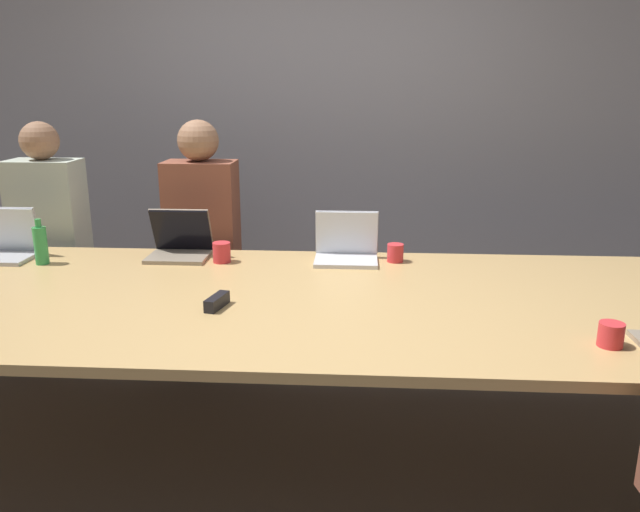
{
  "coord_description": "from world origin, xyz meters",
  "views": [
    {
      "loc": [
        0.31,
        -2.49,
        1.63
      ],
      "look_at": [
        0.15,
        0.1,
        0.9
      ],
      "focal_mm": 35.0,
      "sensor_mm": 36.0,
      "label": 1
    }
  ],
  "objects_px": {
    "laptop_far_center": "(346,247)",
    "stapler": "(217,302)",
    "cup_far_center": "(395,253)",
    "laptop_far_midleft": "(180,243)",
    "bottle_far_left": "(41,245)",
    "cup_far_midleft": "(222,252)",
    "person_far_midleft": "(204,248)",
    "laptop_far_left": "(3,243)",
    "cup_near_right": "(611,335)",
    "person_far_left": "(52,247)"
  },
  "relations": [
    {
      "from": "cup_far_center",
      "to": "stapler",
      "type": "xyz_separation_m",
      "value": [
        -0.75,
        -0.72,
        -0.02
      ]
    },
    {
      "from": "laptop_far_midleft",
      "to": "laptop_far_left",
      "type": "relative_size",
      "value": 0.93
    },
    {
      "from": "laptop_far_midleft",
      "to": "cup_far_center",
      "type": "relative_size",
      "value": 3.39
    },
    {
      "from": "cup_far_center",
      "to": "laptop_far_center",
      "type": "bearing_deg",
      "value": 176.91
    },
    {
      "from": "cup_far_midleft",
      "to": "cup_near_right",
      "type": "relative_size",
      "value": 1.19
    },
    {
      "from": "person_far_midleft",
      "to": "bottle_far_left",
      "type": "distance_m",
      "value": 0.88
    },
    {
      "from": "laptop_far_midleft",
      "to": "stapler",
      "type": "xyz_separation_m",
      "value": [
        0.36,
        -0.74,
        -0.05
      ]
    },
    {
      "from": "bottle_far_left",
      "to": "cup_far_midleft",
      "type": "bearing_deg",
      "value": 5.75
    },
    {
      "from": "cup_far_midleft",
      "to": "laptop_far_left",
      "type": "bearing_deg",
      "value": 179.02
    },
    {
      "from": "cup_far_center",
      "to": "bottle_far_left",
      "type": "distance_m",
      "value": 1.77
    },
    {
      "from": "laptop_far_center",
      "to": "cup_near_right",
      "type": "bearing_deg",
      "value": -47.7
    },
    {
      "from": "laptop_far_midleft",
      "to": "laptop_far_center",
      "type": "xyz_separation_m",
      "value": [
        0.86,
        -0.01,
        -0.0
      ]
    },
    {
      "from": "cup_far_midleft",
      "to": "bottle_far_left",
      "type": "distance_m",
      "value": 0.89
    },
    {
      "from": "person_far_midleft",
      "to": "person_far_left",
      "type": "xyz_separation_m",
      "value": [
        -0.91,
        0.01,
        -0.01
      ]
    },
    {
      "from": "bottle_far_left",
      "to": "person_far_midleft",
      "type": "bearing_deg",
      "value": 39.04
    },
    {
      "from": "cup_far_center",
      "to": "bottle_far_left",
      "type": "relative_size",
      "value": 0.4
    },
    {
      "from": "laptop_far_center",
      "to": "laptop_far_midleft",
      "type": "bearing_deg",
      "value": 179.48
    },
    {
      "from": "person_far_left",
      "to": "stapler",
      "type": "bearing_deg",
      "value": -42.01
    },
    {
      "from": "cup_far_center",
      "to": "stapler",
      "type": "distance_m",
      "value": 1.04
    },
    {
      "from": "laptop_far_center",
      "to": "stapler",
      "type": "xyz_separation_m",
      "value": [
        -0.5,
        -0.73,
        -0.05
      ]
    },
    {
      "from": "laptop_far_center",
      "to": "bottle_far_left",
      "type": "distance_m",
      "value": 1.52
    },
    {
      "from": "laptop_far_midleft",
      "to": "cup_far_center",
      "type": "bearing_deg",
      "value": -1.1
    },
    {
      "from": "laptop_far_midleft",
      "to": "cup_far_center",
      "type": "height_order",
      "value": "laptop_far_midleft"
    },
    {
      "from": "cup_far_midleft",
      "to": "person_far_midleft",
      "type": "bearing_deg",
      "value": 114.64
    },
    {
      "from": "stapler",
      "to": "cup_near_right",
      "type": "bearing_deg",
      "value": 2.14
    },
    {
      "from": "cup_far_center",
      "to": "cup_near_right",
      "type": "distance_m",
      "value": 1.22
    },
    {
      "from": "bottle_far_left",
      "to": "stapler",
      "type": "bearing_deg",
      "value": -29.22
    },
    {
      "from": "cup_near_right",
      "to": "bottle_far_left",
      "type": "relative_size",
      "value": 0.37
    },
    {
      "from": "laptop_far_left",
      "to": "laptop_far_center",
      "type": "bearing_deg",
      "value": 1.91
    },
    {
      "from": "laptop_far_midleft",
      "to": "cup_near_right",
      "type": "height_order",
      "value": "laptop_far_midleft"
    },
    {
      "from": "person_far_midleft",
      "to": "laptop_far_center",
      "type": "xyz_separation_m",
      "value": [
        0.84,
        -0.38,
        0.12
      ]
    },
    {
      "from": "laptop_far_left",
      "to": "laptop_far_midleft",
      "type": "bearing_deg",
      "value": 4.2
    },
    {
      "from": "bottle_far_left",
      "to": "cup_near_right",
      "type": "bearing_deg",
      "value": -19.27
    },
    {
      "from": "laptop_far_left",
      "to": "bottle_far_left",
      "type": "distance_m",
      "value": 0.28
    },
    {
      "from": "laptop_far_midleft",
      "to": "laptop_far_center",
      "type": "bearing_deg",
      "value": -0.52
    },
    {
      "from": "laptop_far_center",
      "to": "bottle_far_left",
      "type": "xyz_separation_m",
      "value": [
        -1.51,
        -0.17,
        0.03
      ]
    },
    {
      "from": "cup_far_midleft",
      "to": "stapler",
      "type": "xyz_separation_m",
      "value": [
        0.12,
        -0.65,
        -0.03
      ]
    },
    {
      "from": "cup_far_center",
      "to": "laptop_far_left",
      "type": "bearing_deg",
      "value": -178.71
    },
    {
      "from": "bottle_far_left",
      "to": "cup_far_center",
      "type": "bearing_deg",
      "value": 5.02
    },
    {
      "from": "laptop_far_center",
      "to": "cup_far_center",
      "type": "xyz_separation_m",
      "value": [
        0.25,
        -0.01,
        -0.03
      ]
    },
    {
      "from": "cup_far_midleft",
      "to": "laptop_far_center",
      "type": "xyz_separation_m",
      "value": [
        0.63,
        0.08,
        0.02
      ]
    },
    {
      "from": "person_far_left",
      "to": "bottle_far_left",
      "type": "relative_size",
      "value": 6.2
    },
    {
      "from": "cup_far_midleft",
      "to": "cup_far_center",
      "type": "relative_size",
      "value": 1.11
    },
    {
      "from": "cup_far_midleft",
      "to": "bottle_far_left",
      "type": "bearing_deg",
      "value": -174.25
    },
    {
      "from": "laptop_far_left",
      "to": "bottle_far_left",
      "type": "bearing_deg",
      "value": -23.01
    },
    {
      "from": "person_far_midleft",
      "to": "stapler",
      "type": "bearing_deg",
      "value": -73.32
    },
    {
      "from": "cup_far_midleft",
      "to": "cup_near_right",
      "type": "distance_m",
      "value": 1.82
    },
    {
      "from": "laptop_far_center",
      "to": "laptop_far_left",
      "type": "bearing_deg",
      "value": -178.09
    },
    {
      "from": "laptop_far_midleft",
      "to": "stapler",
      "type": "bearing_deg",
      "value": -64.14
    },
    {
      "from": "cup_far_center",
      "to": "laptop_far_left",
      "type": "xyz_separation_m",
      "value": [
        -2.02,
        -0.05,
        0.03
      ]
    }
  ]
}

